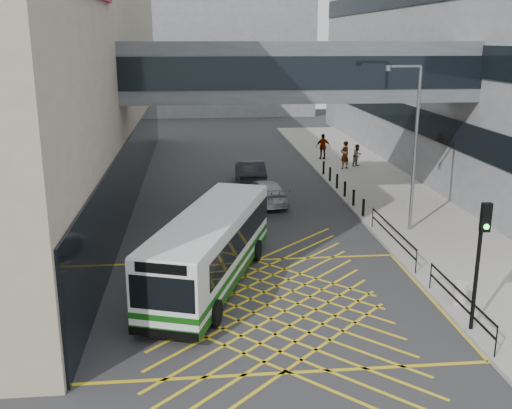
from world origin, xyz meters
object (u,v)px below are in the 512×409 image
object	(u,v)px
pedestrian_c	(323,147)
litter_bin	(460,293)
bus	(211,247)
traffic_light	(481,249)
car_white	(188,241)
pedestrian_b	(357,155)
pedestrian_a	(345,155)
car_silver	(265,191)
street_lamp	(412,139)
car_dark	(250,172)

from	to	relation	value
pedestrian_c	litter_bin	bearing A→B (deg)	85.44
bus	traffic_light	distance (m)	9.65
car_white	traffic_light	bearing A→B (deg)	117.13
bus	car_white	distance (m)	3.25
car_white	pedestrian_b	distance (m)	21.05
traffic_light	pedestrian_a	bearing A→B (deg)	88.68
traffic_light	pedestrian_b	size ratio (longest dim) A/B	2.67
traffic_light	pedestrian_a	xyz separation A→B (m)	(1.87, 24.49, -1.78)
car_silver	litter_bin	size ratio (longest dim) A/B	5.72
pedestrian_b	pedestrian_c	size ratio (longest dim) A/B	0.82
bus	litter_bin	size ratio (longest dim) A/B	12.56
car_white	street_lamp	bearing A→B (deg)	171.10
car_white	street_lamp	distance (m)	11.46
traffic_light	car_dark	bearing A→B (deg)	106.86
pedestrian_b	bus	bearing A→B (deg)	-152.74
car_silver	traffic_light	size ratio (longest dim) A/B	1.10
car_dark	litter_bin	distance (m)	19.99
pedestrian_a	pedestrian_b	xyz separation A→B (m)	(1.12, 0.76, -0.19)
traffic_light	litter_bin	distance (m)	3.06
bus	pedestrian_b	bearing A→B (deg)	79.71
bus	car_silver	xyz separation A→B (m)	(3.35, 11.35, -0.78)
pedestrian_b	pedestrian_c	bearing A→B (deg)	90.94
car_silver	car_white	bearing A→B (deg)	53.76
car_dark	litter_bin	world-z (taller)	car_dark
car_dark	pedestrian_b	distance (m)	9.18
car_white	pedestrian_b	world-z (taller)	pedestrian_b
street_lamp	car_dark	bearing A→B (deg)	118.69
car_silver	pedestrian_b	size ratio (longest dim) A/B	2.94
litter_bin	pedestrian_a	size ratio (longest dim) A/B	0.42
car_dark	pedestrian_b	size ratio (longest dim) A/B	3.18
pedestrian_a	traffic_light	bearing A→B (deg)	57.50
car_white	pedestrian_c	size ratio (longest dim) A/B	2.38
street_lamp	pedestrian_a	distance (m)	14.57
car_white	traffic_light	xyz separation A→B (m)	(9.08, -8.00, 2.18)
car_silver	litter_bin	xyz separation A→B (m)	(5.20, -14.43, -0.16)
bus	pedestrian_a	xyz separation A→B (m)	(10.00, 19.50, -0.37)
bus	car_silver	distance (m)	11.86
car_white	car_silver	xyz separation A→B (m)	(4.30, 8.34, -0.01)
pedestrian_a	litter_bin	bearing A→B (deg)	58.20
car_dark	pedestrian_a	size ratio (longest dim) A/B	2.58
car_white	bus	bearing A→B (deg)	85.97
street_lamp	traffic_light	bearing A→B (deg)	-101.01
traffic_light	litter_bin	bearing A→B (deg)	80.64
bus	car_dark	bearing A→B (deg)	98.13
bus	pedestrian_b	distance (m)	23.12
litter_bin	pedestrian_b	world-z (taller)	pedestrian_b
car_silver	litter_bin	bearing A→B (deg)	100.85
pedestrian_b	street_lamp	bearing A→B (deg)	-129.86
car_silver	litter_bin	world-z (taller)	car_silver
car_silver	pedestrian_c	bearing A→B (deg)	-125.45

